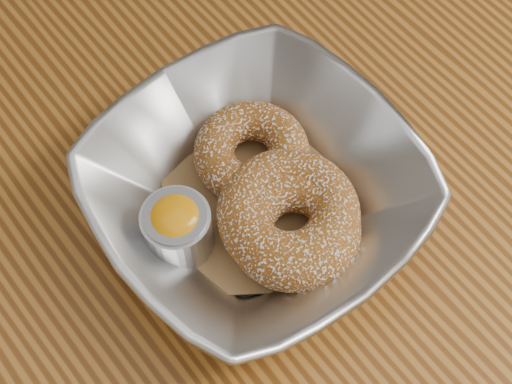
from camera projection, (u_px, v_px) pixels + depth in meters
table at (356, 257)px, 0.70m from camera, size 1.20×0.80×0.75m
serving_bowl at (256, 192)px, 0.59m from camera, size 0.24×0.24×0.06m
parchment at (256, 205)px, 0.60m from camera, size 0.20×0.20×0.00m
donut_back at (252, 152)px, 0.61m from camera, size 0.10×0.10×0.03m
donut_front at (294, 228)px, 0.57m from camera, size 0.10×0.10×0.03m
donut_extra at (288, 214)px, 0.58m from camera, size 0.11×0.11×0.04m
ramekin at (177, 228)px, 0.57m from camera, size 0.05×0.05×0.05m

